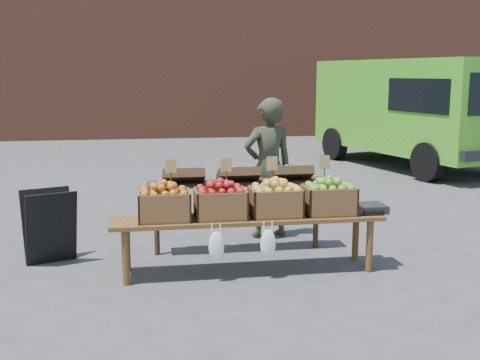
{
  "coord_description": "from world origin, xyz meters",
  "views": [
    {
      "loc": [
        -1.55,
        -5.28,
        1.98
      ],
      "look_at": [
        -0.53,
        0.93,
        0.85
      ],
      "focal_mm": 45.0,
      "sensor_mm": 36.0,
      "label": 1
    }
  ],
  "objects": [
    {
      "name": "ground",
      "position": [
        0.0,
        0.0,
        0.0
      ],
      "size": [
        80.0,
        80.0,
        0.0
      ],
      "primitive_type": "plane",
      "color": "#3F3F41"
    },
    {
      "name": "delivery_van",
      "position": [
        4.17,
        6.67,
        1.12
      ],
      "size": [
        3.48,
        5.41,
        2.24
      ],
      "primitive_type": null,
      "rotation": [
        0.0,
        0.0,
        0.26
      ],
      "color": "green",
      "rests_on": "ground"
    },
    {
      "name": "crate_green_apples",
      "position": [
        0.29,
        0.43,
        0.71
      ],
      "size": [
        0.5,
        0.4,
        0.28
      ],
      "primitive_type": null,
      "color": "#467B15",
      "rests_on": "display_bench"
    },
    {
      "name": "chalkboard_sign",
      "position": [
        -2.53,
        1.07,
        0.39
      ],
      "size": [
        0.59,
        0.45,
        0.79
      ],
      "primitive_type": null,
      "rotation": [
        0.0,
        0.0,
        0.36
      ],
      "color": "black",
      "rests_on": "ground"
    },
    {
      "name": "vendor",
      "position": [
        -0.06,
        1.71,
        0.84
      ],
      "size": [
        0.68,
        0.51,
        1.69
      ],
      "primitive_type": "imported",
      "rotation": [
        0.0,
        0.0,
        3.32
      ],
      "color": "#2B2F21",
      "rests_on": "ground"
    },
    {
      "name": "back_table",
      "position": [
        -0.52,
        1.15,
        0.52
      ],
      "size": [
        2.1,
        0.44,
        1.04
      ],
      "primitive_type": null,
      "color": "#302013",
      "rests_on": "ground"
    },
    {
      "name": "display_bench",
      "position": [
        -0.53,
        0.43,
        0.28
      ],
      "size": [
        2.7,
        0.56,
        0.57
      ],
      "primitive_type": null,
      "color": "#523719",
      "rests_on": "ground"
    },
    {
      "name": "weighing_scale",
      "position": [
        0.72,
        0.43,
        0.61
      ],
      "size": [
        0.34,
        0.3,
        0.08
      ],
      "primitive_type": "cube",
      "color": "black",
      "rests_on": "display_bench"
    },
    {
      "name": "crate_golden_apples",
      "position": [
        -1.36,
        0.43,
        0.71
      ],
      "size": [
        0.5,
        0.4,
        0.28
      ],
      "primitive_type": null,
      "color": "#AF7424",
      "rests_on": "display_bench"
    },
    {
      "name": "crate_russet_pears",
      "position": [
        -0.81,
        0.43,
        0.71
      ],
      "size": [
        0.5,
        0.4,
        0.28
      ],
      "primitive_type": null,
      "color": "maroon",
      "rests_on": "display_bench"
    },
    {
      "name": "crate_red_apples",
      "position": [
        -0.26,
        0.43,
        0.71
      ],
      "size": [
        0.5,
        0.4,
        0.28
      ],
      "primitive_type": null,
      "color": "gold",
      "rests_on": "display_bench"
    }
  ]
}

